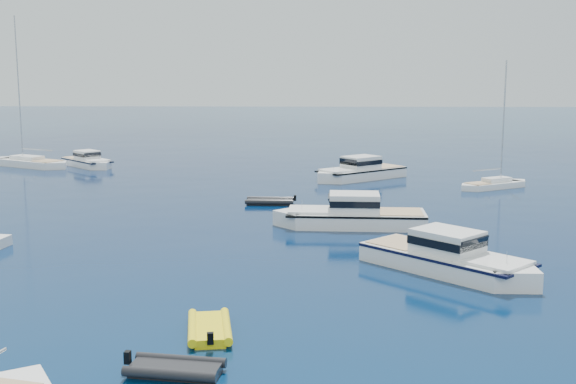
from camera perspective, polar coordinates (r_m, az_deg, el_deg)
name	(u,v)px	position (r m, az deg, el deg)	size (l,w,h in m)	color
motor_cruiser_right	(450,272)	(38.75, 12.75, -6.25)	(3.33, 10.87, 2.85)	silver
motor_cruiser_centre	(351,226)	(49.02, 5.01, -2.74)	(3.41, 11.14, 2.93)	silver
motor_cruiser_distant	(359,179)	(70.82, 5.68, 1.04)	(3.36, 10.99, 2.88)	white
motor_cruiser_horizon	(88,167)	(82.86, -15.62, 1.96)	(2.69, 8.78, 2.30)	white
sailboat_centre	(494,188)	(67.68, 16.07, 0.32)	(2.10, 8.08, 11.88)	white
sailboat_far_l	(30,166)	(85.07, -19.83, 1.93)	(3.03, 11.65, 17.12)	white
tender_yellow	(210,334)	(29.46, -6.27, -11.15)	(2.05, 3.76, 0.95)	yellow
tender_grey_near	(175,375)	(25.90, -8.96, -14.19)	(1.92, 3.47, 0.95)	black
tender_grey_far	(270,204)	(57.07, -1.45, -0.97)	(2.17, 4.03, 0.95)	black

